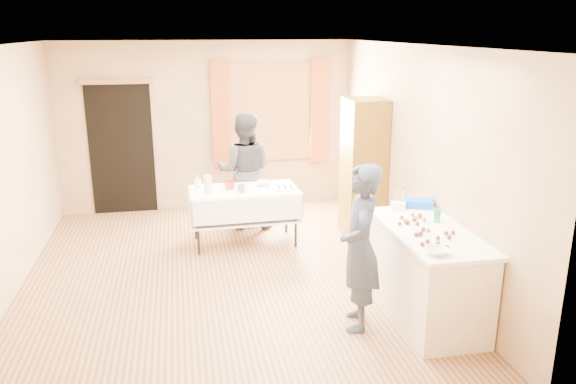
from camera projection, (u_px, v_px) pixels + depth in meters
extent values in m
cube|color=#9E7047|center=(224.00, 278.00, 6.50)|extent=(4.50, 5.50, 0.02)
cube|color=white|center=(216.00, 44.00, 5.76)|extent=(4.50, 5.50, 0.02)
cube|color=tan|center=(207.00, 126.00, 8.73)|extent=(4.50, 0.02, 2.60)
cube|color=tan|center=(255.00, 271.00, 3.53)|extent=(4.50, 0.02, 2.60)
cube|color=tan|center=(415.00, 159.00, 6.55)|extent=(0.02, 5.50, 2.60)
cube|color=olive|center=(270.00, 112.00, 8.82)|extent=(1.32, 0.06, 1.52)
cube|color=white|center=(270.00, 112.00, 8.80)|extent=(1.20, 0.02, 1.40)
cube|color=#AC5225|center=(221.00, 114.00, 8.63)|extent=(0.28, 0.06, 1.65)
cube|color=#AC5225|center=(319.00, 111.00, 8.92)|extent=(0.28, 0.06, 1.65)
cube|color=black|center=(122.00, 149.00, 8.54)|extent=(0.95, 0.04, 2.00)
cube|color=olive|center=(116.00, 81.00, 8.23)|extent=(1.05, 0.06, 0.08)
cube|color=brown|center=(363.00, 169.00, 7.56)|extent=(0.50, 0.60, 1.89)
cube|color=#F5E6CA|center=(426.00, 275.00, 5.52)|extent=(0.68, 1.49, 0.86)
cube|color=white|center=(430.00, 232.00, 5.39)|extent=(0.74, 1.55, 0.04)
cube|color=white|center=(244.00, 190.00, 7.33)|extent=(1.40, 0.73, 0.04)
cube|color=black|center=(249.00, 192.00, 8.31)|extent=(0.41, 0.41, 0.06)
cube|color=black|center=(247.00, 172.00, 8.41)|extent=(0.41, 0.04, 0.58)
imported|color=#242F47|center=(360.00, 248.00, 5.23)|extent=(0.76, 0.66, 1.60)
imported|color=black|center=(244.00, 171.00, 7.95)|extent=(1.08, 0.98, 1.66)
cylinder|color=#168C41|center=(437.00, 216.00, 5.58)|extent=(0.07, 0.07, 0.12)
imported|color=white|center=(437.00, 251.00, 4.79)|extent=(0.21, 0.21, 0.05)
cube|color=white|center=(398.00, 206.00, 5.97)|extent=(0.18, 0.15, 0.08)
cube|color=blue|center=(419.00, 203.00, 6.06)|extent=(0.35, 0.30, 0.08)
cylinder|color=silver|center=(208.00, 185.00, 7.09)|extent=(0.13, 0.13, 0.22)
imported|color=red|center=(230.00, 185.00, 7.32)|extent=(0.18, 0.18, 0.11)
imported|color=red|center=(241.00, 189.00, 7.14)|extent=(0.13, 0.13, 0.10)
imported|color=white|center=(264.00, 183.00, 7.49)|extent=(0.31, 0.31, 0.06)
cube|color=white|center=(285.00, 188.00, 7.32)|extent=(0.32, 0.26, 0.02)
imported|color=white|center=(198.00, 182.00, 7.36)|extent=(0.11, 0.11, 0.17)
sphere|color=#3F2314|center=(424.00, 220.00, 5.60)|extent=(0.04, 0.04, 0.04)
sphere|color=#3A1D14|center=(416.00, 235.00, 5.19)|extent=(0.04, 0.04, 0.04)
sphere|color=#3A1D14|center=(400.00, 224.00, 5.48)|extent=(0.04, 0.04, 0.04)
sphere|color=#3A1D14|center=(420.00, 234.00, 5.21)|extent=(0.04, 0.04, 0.04)
sphere|color=#3A1D14|center=(428.00, 241.00, 5.03)|extent=(0.04, 0.04, 0.04)
sphere|color=#3A1D14|center=(438.00, 244.00, 4.97)|extent=(0.04, 0.04, 0.04)
sphere|color=#3F2314|center=(413.00, 215.00, 5.75)|extent=(0.04, 0.04, 0.04)
sphere|color=#3A1D14|center=(417.00, 224.00, 5.48)|extent=(0.04, 0.04, 0.04)
sphere|color=#3A1D14|center=(446.00, 233.00, 5.23)|extent=(0.04, 0.04, 0.04)
sphere|color=#3A1D14|center=(449.00, 237.00, 5.13)|extent=(0.04, 0.04, 0.04)
sphere|color=#3A1D14|center=(402.00, 217.00, 5.66)|extent=(0.04, 0.04, 0.04)
sphere|color=#3A1D14|center=(420.00, 215.00, 5.74)|extent=(0.04, 0.04, 0.04)
sphere|color=#3F2314|center=(408.00, 222.00, 5.53)|extent=(0.04, 0.04, 0.04)
sphere|color=#3A1D14|center=(453.00, 232.00, 5.25)|extent=(0.04, 0.04, 0.04)
sphere|color=#3A1D14|center=(420.00, 217.00, 5.69)|extent=(0.04, 0.04, 0.04)
sphere|color=#3A1D14|center=(406.00, 223.00, 5.51)|extent=(0.04, 0.04, 0.04)
sphere|color=#3A1D14|center=(447.00, 248.00, 4.89)|extent=(0.04, 0.04, 0.04)
sphere|color=#3A1D14|center=(438.00, 238.00, 5.11)|extent=(0.04, 0.04, 0.04)
sphere|color=#3F2314|center=(415.00, 218.00, 5.63)|extent=(0.04, 0.04, 0.04)
sphere|color=#3A1D14|center=(446.00, 233.00, 5.23)|extent=(0.04, 0.04, 0.04)
sphere|color=#3A1D14|center=(421.00, 233.00, 5.23)|extent=(0.04, 0.04, 0.04)
sphere|color=#3A1D14|center=(414.00, 220.00, 5.59)|extent=(0.04, 0.04, 0.04)
sphere|color=#3A1D14|center=(407.00, 221.00, 5.55)|extent=(0.04, 0.04, 0.04)
sphere|color=#3A1D14|center=(422.00, 244.00, 4.96)|extent=(0.04, 0.04, 0.04)
sphere|color=#3F2314|center=(428.00, 230.00, 5.30)|extent=(0.04, 0.04, 0.04)
sphere|color=#3A1D14|center=(405.00, 221.00, 5.55)|extent=(0.04, 0.04, 0.04)
sphere|color=#3A1D14|center=(423.00, 229.00, 5.33)|extent=(0.04, 0.04, 0.04)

